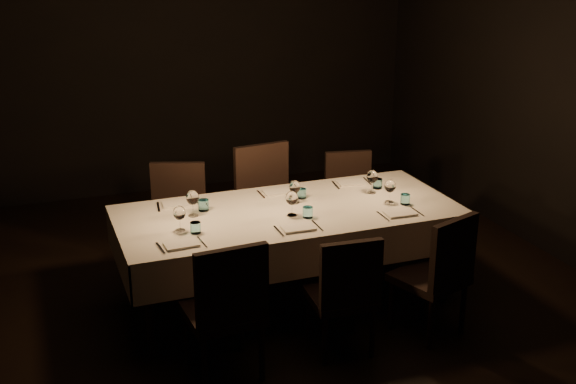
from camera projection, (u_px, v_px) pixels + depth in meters
name	position (u px, v px, depth m)	size (l,w,h in m)	color
room	(288.00, 112.00, 5.10)	(5.01, 6.01, 3.01)	black
dining_table	(288.00, 219.00, 5.37)	(2.52, 1.12, 0.76)	black
chair_near_left	(227.00, 305.00, 4.44)	(0.48, 0.48, 0.95)	black
place_setting_near_left	(184.00, 226.00, 4.85)	(0.33, 0.40, 0.18)	beige
chair_near_center	(345.00, 290.00, 4.72)	(0.44, 0.44, 0.87)	black
place_setting_near_center	(297.00, 210.00, 5.12)	(0.33, 0.41, 0.19)	beige
chair_near_right	(439.00, 270.00, 4.96)	(0.56, 0.56, 0.91)	black
place_setting_near_right	(397.00, 197.00, 5.39)	(0.33, 0.40, 0.18)	beige
chair_far_left	(178.00, 215.00, 5.93)	(0.57, 0.57, 0.93)	black
place_setting_far_left	(191.00, 202.00, 5.28)	(0.36, 0.42, 0.20)	beige
chair_far_center	(268.00, 201.00, 6.09)	(0.55, 0.55, 1.03)	black
place_setting_far_center	(291.00, 190.00, 5.55)	(0.32, 0.40, 0.18)	beige
chair_far_right	(350.00, 196.00, 6.45)	(0.49, 0.49, 0.87)	black
place_setting_far_right	(367.00, 180.00, 5.76)	(0.35, 0.41, 0.19)	beige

